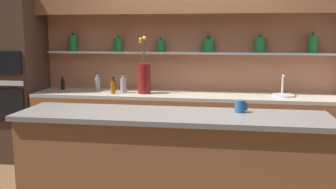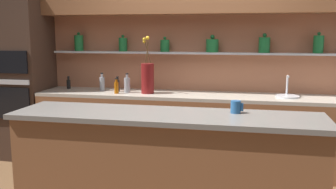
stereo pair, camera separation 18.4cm
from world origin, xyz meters
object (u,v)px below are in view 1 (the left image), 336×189
at_px(sink_fixture, 283,94).
at_px(bottle_sauce_1, 63,84).
at_px(bottle_sauce_2, 113,86).
at_px(coffee_mug, 240,106).
at_px(flower_vase, 144,78).
at_px(oven_tower, 16,77).
at_px(bottle_spirit_5, 98,84).
at_px(bottle_spirit_0, 123,85).
at_px(bottle_sauce_4, 122,86).
at_px(bottle_sauce_3, 113,88).

distance_m(sink_fixture, bottle_sauce_1, 2.80).
bearing_deg(bottle_sauce_2, coffee_mug, -44.42).
bearing_deg(flower_vase, coffee_mug, -52.35).
relative_size(flower_vase, bottle_sauce_2, 3.61).
bearing_deg(bottle_sauce_1, flower_vase, -8.15).
bearing_deg(coffee_mug, bottle_sauce_2, 135.58).
distance_m(oven_tower, sink_fixture, 3.38).
bearing_deg(flower_vase, bottle_spirit_5, 171.56).
distance_m(bottle_spirit_0, bottle_sauce_4, 0.16).
bearing_deg(bottle_spirit_5, sink_fixture, -1.08).
xyz_separation_m(oven_tower, bottle_sauce_1, (0.58, 0.12, -0.10)).
relative_size(bottle_sauce_1, bottle_sauce_3, 0.87).
bearing_deg(bottle_sauce_2, bottle_sauce_3, -75.51).
distance_m(flower_vase, sink_fixture, 1.67).
bearing_deg(bottle_sauce_1, bottle_spirit_5, -7.78).
distance_m(bottle_sauce_2, bottle_spirit_5, 0.23).
distance_m(flower_vase, bottle_spirit_5, 0.65).
bearing_deg(bottle_spirit_0, bottle_sauce_1, 169.71).
bearing_deg(bottle_sauce_2, bottle_spirit_5, 168.50).
bearing_deg(bottle_spirit_0, bottle_spirit_5, 166.33).
height_order(flower_vase, bottle_sauce_2, flower_vase).
height_order(oven_tower, sink_fixture, oven_tower).
relative_size(bottle_sauce_4, bottle_spirit_5, 0.71).
bearing_deg(bottle_sauce_3, flower_vase, 15.64).
height_order(flower_vase, bottle_spirit_0, flower_vase).
xyz_separation_m(sink_fixture, bottle_sauce_3, (-2.03, -0.15, 0.05)).
distance_m(bottle_spirit_0, bottle_spirit_5, 0.38).
xyz_separation_m(oven_tower, bottle_sauce_4, (1.39, 0.11, -0.10)).
distance_m(bottle_sauce_2, bottle_sauce_4, 0.13).
relative_size(flower_vase, sink_fixture, 2.62).
bearing_deg(coffee_mug, bottle_sauce_4, 132.24).
bearing_deg(sink_fixture, bottle_sauce_1, 177.71).
distance_m(sink_fixture, bottle_spirit_5, 2.29).
bearing_deg(bottle_sauce_2, bottle_spirit_0, -17.02).
bearing_deg(bottle_sauce_3, bottle_sauce_4, 81.06).
relative_size(bottle_sauce_2, bottle_sauce_4, 1.18).
bearing_deg(flower_vase, bottle_sauce_2, 173.26).
bearing_deg(sink_fixture, bottle_spirit_0, -178.63).
relative_size(oven_tower, bottle_sauce_3, 11.43).
bearing_deg(oven_tower, bottle_sauce_1, 12.10).
relative_size(sink_fixture, bottle_sauce_1, 1.61).
bearing_deg(bottle_sauce_4, bottle_spirit_0, -65.67).
bearing_deg(sink_fixture, coffee_mug, -110.36).
bearing_deg(sink_fixture, oven_tower, -179.79).
bearing_deg(bottle_sauce_1, oven_tower, -167.90).
xyz_separation_m(sink_fixture, coffee_mug, (-0.55, -1.49, 0.12)).
height_order(oven_tower, bottle_sauce_2, oven_tower).
relative_size(flower_vase, bottle_spirit_0, 2.88).
xyz_separation_m(bottle_sauce_4, coffee_mug, (1.44, -1.58, 0.08)).
height_order(oven_tower, bottle_sauce_3, oven_tower).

